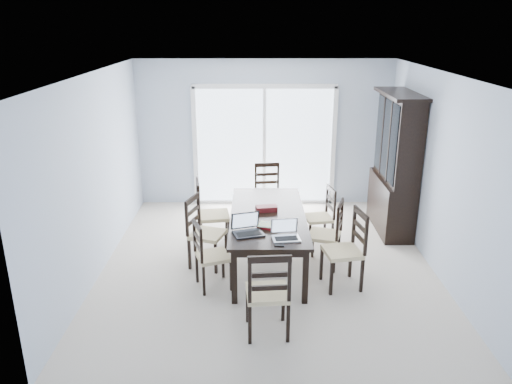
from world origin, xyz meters
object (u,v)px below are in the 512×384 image
Objects in this scene: chair_right_far at (324,210)px; chair_left_mid at (201,224)px; china_hutch at (395,165)px; chair_end_near at (268,286)px; hot_tub at (222,163)px; chair_right_mid at (331,227)px; game_box at (266,209)px; chair_right_near at (351,241)px; chair_end_far at (268,186)px; chair_left_far at (207,207)px; laptop_silver at (286,235)px; cell_phone at (280,245)px; laptop_dark at (249,230)px; dining_table at (268,219)px; chair_left_near at (206,248)px.

chair_left_mid is at bearing 100.25° from chair_right_far.
china_hutch is 1.87× the size of chair_end_near.
chair_right_mid is at bearing -64.50° from hot_tub.
chair_right_near is at bearing -33.70° from game_box.
chair_right_near is at bearing -65.55° from hot_tub.
game_box is at bearing 85.19° from chair_end_near.
game_box is at bearing 81.39° from chair_end_far.
china_hutch is 3.01m from chair_left_far.
chair_left_far is 1.79m from laptop_silver.
chair_end_near is 0.72m from cell_phone.
chair_right_far is (-1.16, -0.55, -0.53)m from china_hutch.
laptop_dark is 0.49m from cell_phone.
chair_end_near is (0.87, -1.70, 0.02)m from chair_left_mid.
china_hutch is at bearing 131.19° from chair_left_mid.
chair_left_far is at bearing -167.47° from china_hutch.
chair_right_mid is 0.75m from chair_right_far.
chair_left_mid reaches higher than game_box.
game_box is (0.87, -0.49, 0.16)m from chair_left_far.
dining_table is 2.13× the size of chair_left_near.
chair_right_near is at bearing 49.75° from chair_left_far.
dining_table is at bearing -82.25° from game_box.
laptop_silver is at bearing 71.42° from chair_left_mid.
laptop_dark is at bearing -82.06° from hot_tub.
chair_right_mid reaches higher than laptop_silver.
chair_right_far is at bearing 65.29° from chair_end_near.
chair_right_near reaches higher than game_box.
chair_right_mid is (1.74, -0.65, -0.05)m from chair_left_far.
game_box is (0.77, 0.75, 0.24)m from chair_left_near.
chair_end_near is at bearing -90.73° from game_box.
laptop_silver is 0.21m from cell_phone.
chair_left_far is 2.24m from chair_right_near.
dining_table is at bearing -76.58° from hot_tub.
hot_tub is (0.08, 3.49, -0.12)m from chair_left_mid.
hot_tub is (-1.85, 4.07, -0.14)m from chair_right_near.
chair_left_near is at bearing 29.65° from chair_left_mid.
dining_table is 1.09× the size of hot_tub.
chair_left_near reaches higher than chair_right_far.
hot_tub is at bearing 94.65° from chair_end_near.
chair_left_near is 1.01× the size of chair_right_far.
chair_left_near is 0.59m from laptop_dark.
chair_left_far reaches higher than dining_table.
chair_end_far is at bearing 101.27° from cell_phone.
chair_end_far is at bearing 168.54° from china_hutch.
chair_right_near is (1.80, 0.06, 0.07)m from chair_left_near.
chair_right_mid is at bearing -3.20° from dining_table.
china_hutch is 2.35m from game_box.
chair_right_far is 1.87m from cell_phone.
chair_right_near is 4.48m from hot_tub.
chair_end_near is 1.81m from game_box.
chair_right_near reaches higher than chair_end_far.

